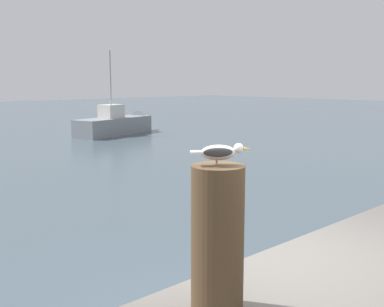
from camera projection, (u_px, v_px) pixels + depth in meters
mooring_post at (217, 239)px, 3.11m from camera, size 0.36×0.36×1.00m
seagull at (219, 152)px, 3.02m from camera, size 0.34×0.28×0.14m
boat_grey at (122, 124)px, 24.12m from camera, size 5.55×2.64×4.33m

